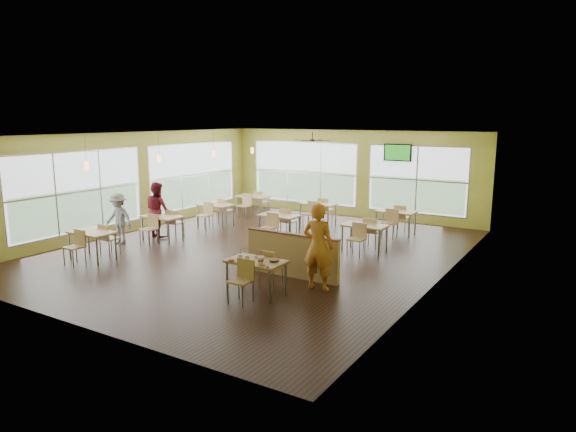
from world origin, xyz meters
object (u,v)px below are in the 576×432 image
object	(u,v)px
main_table	(256,266)
food_basket	(274,260)
half_wall_divider	(292,255)
man_plaid	(318,247)

from	to	relation	value
main_table	food_basket	bearing A→B (deg)	15.27
main_table	food_basket	world-z (taller)	main_table
main_table	food_basket	size ratio (longest dim) A/B	7.01
half_wall_divider	food_basket	bearing A→B (deg)	-74.17
man_plaid	half_wall_divider	bearing A→B (deg)	-31.73
man_plaid	food_basket	xyz separation A→B (m)	(-0.54, -0.89, -0.17)
main_table	food_basket	xyz separation A→B (m)	(0.38, 0.10, 0.15)
main_table	man_plaid	world-z (taller)	man_plaid
main_table	half_wall_divider	distance (m)	1.45
man_plaid	food_basket	size ratio (longest dim) A/B	8.75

